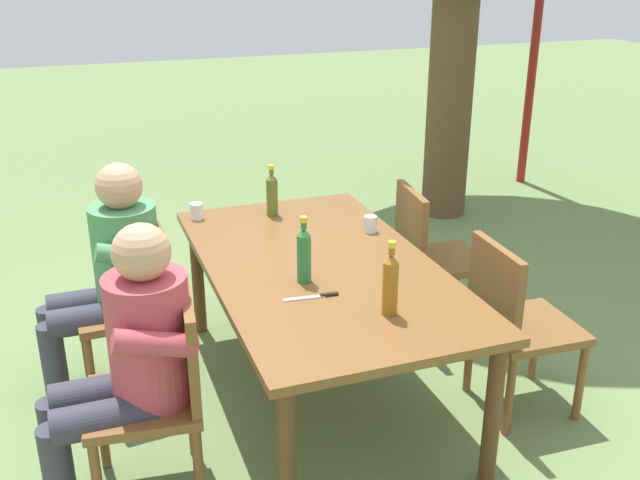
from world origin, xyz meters
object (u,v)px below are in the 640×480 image
Objects in this scene: dining_table at (320,278)px; person_in_plaid_shirt at (111,269)px; bottle_green at (304,254)px; bottle_amber at (390,283)px; person_in_white_shirt at (130,354)px; bottle_olive at (272,194)px; chair_near_left at (137,296)px; chair_near_right at (163,387)px; cup_glass at (370,224)px; table_knife at (315,296)px; cup_white at (197,211)px; chair_far_right at (514,319)px; chair_far_left at (429,252)px.

person_in_plaid_shirt reaches higher than dining_table.
bottle_green is (0.58, 0.80, 0.20)m from person_in_plaid_shirt.
bottle_amber reaches higher than dining_table.
person_in_white_shirt is at bearing 0.00° from person_in_plaid_shirt.
dining_table is at bearing 1.83° from bottle_olive.
bottle_olive is at bearing 141.53° from person_in_white_shirt.
chair_near_left is (-0.42, -0.82, -0.16)m from dining_table.
cup_glass is (-0.73, 1.21, 0.28)m from chair_near_right.
person_in_white_shirt is 4.89× the size of table_knife.
person_in_plaid_shirt is at bearing -126.23° from bottle_green.
chair_near_right is 1.32m from cup_white.
bottle_amber reaches higher than cup_glass.
chair_near_right is at bearing -62.24° from dining_table.
bottle_amber is (0.15, 1.02, 0.20)m from person_in_white_shirt.
bottle_amber is at bearing 81.67° from person_in_white_shirt.
table_knife is (0.33, -0.14, 0.08)m from dining_table.
person_in_plaid_shirt is 1.09m from table_knife.
bottle_olive is 0.88m from bottle_green.
chair_near_right is 2.83× the size of bottle_green.
bottle_olive is (-0.72, -0.02, 0.20)m from dining_table.
chair_near_left is 0.97m from bottle_green.
person_in_white_shirt is 3.70× the size of bottle_amber.
chair_far_right is at bearing 90.43° from chair_near_right.
chair_far_right is (-0.01, 1.64, 0.00)m from chair_near_right.
chair_near_right is 0.74× the size of person_in_plaid_shirt.
bottle_green is at bearing -48.54° from cup_glass.
bottle_amber reaches higher than bottle_olive.
person_in_white_shirt is (0.85, -0.11, 0.17)m from chair_near_left.
chair_near_left is 0.20m from person_in_plaid_shirt.
bottle_green is at bearing 111.52° from chair_near_right.
person_in_white_shirt is at bearing -98.33° from bottle_amber.
chair_far_left is 1.25m from table_knife.
chair_far_left is 0.85m from chair_far_right.
chair_far_left reaches higher than cup_white.
person_in_plaid_shirt is at bearing -114.46° from dining_table.
table_knife is (0.63, -0.53, -0.04)m from cup_glass.
cup_white is at bearing 134.00° from chair_near_left.
bottle_olive is at bearing 78.52° from cup_white.
chair_far_right is 0.74× the size of person_in_plaid_shirt.
chair_near_left is 1.00× the size of chair_far_right.
chair_far_left is at bearing 90.30° from person_in_plaid_shirt.
chair_near_right is at bearing -98.76° from bottle_amber.
bottle_amber is at bearing -78.09° from chair_far_right.
cup_glass is (0.13, 1.21, 0.28)m from chair_near_left.
chair_far_left is at bearing 128.43° from table_knife.
person_in_white_shirt is at bearing -61.27° from cup_glass.
person_in_plaid_shirt is at bearing -115.72° from chair_far_right.
dining_table is 5.88× the size of bottle_amber.
bottle_green is 3.51× the size of cup_glass.
person_in_plaid_shirt is at bearing 180.00° from person_in_white_shirt.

